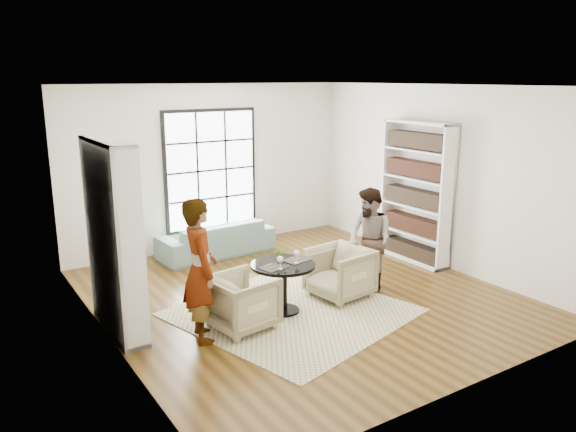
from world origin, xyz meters
TOP-DOWN VIEW (x-y plane):
  - ground at (0.00, 0.00)m, footprint 6.00×6.00m
  - room_shell at (0.00, 0.54)m, footprint 6.00×6.01m
  - rug at (-0.44, -0.44)m, footprint 3.28×3.28m
  - pedestal_table at (-0.54, -0.36)m, footprint 0.87×0.87m
  - sofa at (-0.19, 2.45)m, footprint 2.11×0.94m
  - armchair_left at (-1.24, -0.50)m, footprint 0.88×0.86m
  - armchair_right at (0.44, -0.34)m, footprint 0.90×0.88m
  - person_left at (-1.79, -0.50)m, footprint 0.53×0.71m
  - person_right at (0.99, -0.34)m, footprint 0.59×0.75m
  - placemat_left at (-0.73, -0.43)m, footprint 0.38×0.32m
  - placemat_right at (-0.31, -0.34)m, footprint 0.38×0.32m
  - cutlery_left at (-0.73, -0.43)m, footprint 0.18×0.24m
  - cutlery_right at (-0.31, -0.34)m, footprint 0.18×0.24m
  - wine_glass_left at (-0.69, -0.53)m, footprint 0.08×0.08m
  - wine_glass_right at (-0.37, -0.44)m, footprint 0.09×0.09m
  - flower_centerpiece at (-0.55, -0.32)m, footprint 0.20×0.18m

SIDE VIEW (x-z plane):
  - ground at x=0.00m, z-range 0.00..0.00m
  - rug at x=-0.44m, z-range 0.00..0.01m
  - sofa at x=-0.19m, z-range 0.00..0.60m
  - armchair_left at x=-1.24m, z-range 0.00..0.71m
  - armchair_right at x=0.44m, z-range 0.00..0.74m
  - pedestal_table at x=-0.54m, z-range 0.16..0.85m
  - placemat_left at x=-0.73m, z-range 0.69..0.70m
  - placemat_right at x=-0.31m, z-range 0.69..0.70m
  - cutlery_left at x=-0.73m, z-range 0.70..0.71m
  - cutlery_right at x=-0.31m, z-range 0.70..0.71m
  - person_right at x=0.99m, z-range 0.00..1.54m
  - flower_centerpiece at x=-0.55m, z-range 0.69..0.89m
  - wine_glass_left at x=-0.69m, z-range 0.73..0.91m
  - wine_glass_right at x=-0.37m, z-range 0.73..0.92m
  - person_left at x=-1.79m, z-range 0.00..1.76m
  - room_shell at x=0.00m, z-range -1.74..4.26m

